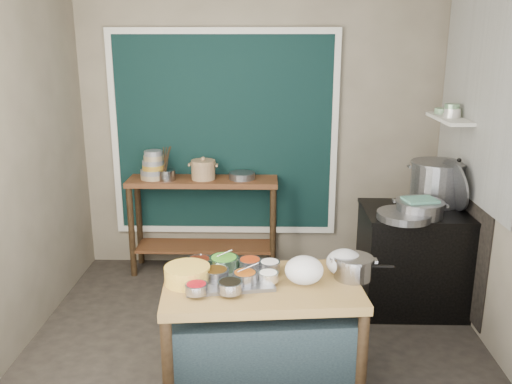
{
  "coord_description": "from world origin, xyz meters",
  "views": [
    {
      "loc": [
        0.09,
        -3.79,
        2.25
      ],
      "look_at": [
        -0.01,
        0.25,
        1.11
      ],
      "focal_mm": 38.0,
      "sensor_mm": 36.0,
      "label": 1
    }
  ],
  "objects_px": {
    "utensil_cup": "(167,175)",
    "ceramic_crock": "(203,171)",
    "back_counter": "(204,225)",
    "saucepan": "(353,267)",
    "condiment_tray": "(229,279)",
    "stock_pot": "(437,183)",
    "steamer": "(419,209)",
    "stove_block": "(415,260)",
    "prep_table": "(262,336)",
    "yellow_basin": "(187,275)"
  },
  "relations": [
    {
      "from": "utensil_cup",
      "to": "ceramic_crock",
      "type": "distance_m",
      "value": 0.35
    },
    {
      "from": "back_counter",
      "to": "saucepan",
      "type": "xyz_separation_m",
      "value": [
        1.19,
        -1.8,
        0.35
      ]
    },
    {
      "from": "condiment_tray",
      "to": "stock_pot",
      "type": "height_order",
      "value": "stock_pot"
    },
    {
      "from": "saucepan",
      "to": "utensil_cup",
      "type": "relative_size",
      "value": 1.58
    },
    {
      "from": "condiment_tray",
      "to": "stock_pot",
      "type": "xyz_separation_m",
      "value": [
        1.7,
        1.34,
        0.3
      ]
    },
    {
      "from": "steamer",
      "to": "back_counter",
      "type": "bearing_deg",
      "value": 154.11
    },
    {
      "from": "condiment_tray",
      "to": "saucepan",
      "type": "bearing_deg",
      "value": 5.15
    },
    {
      "from": "condiment_tray",
      "to": "utensil_cup",
      "type": "xyz_separation_m",
      "value": [
        -0.72,
        1.82,
        0.24
      ]
    },
    {
      "from": "saucepan",
      "to": "steamer",
      "type": "height_order",
      "value": "steamer"
    },
    {
      "from": "back_counter",
      "to": "stove_block",
      "type": "xyz_separation_m",
      "value": [
        1.9,
        -0.73,
        -0.05
      ]
    },
    {
      "from": "prep_table",
      "to": "yellow_basin",
      "type": "height_order",
      "value": "yellow_basin"
    },
    {
      "from": "stove_block",
      "to": "saucepan",
      "type": "bearing_deg",
      "value": -123.49
    },
    {
      "from": "stove_block",
      "to": "condiment_tray",
      "type": "distance_m",
      "value": 1.93
    },
    {
      "from": "yellow_basin",
      "to": "stock_pot",
      "type": "xyz_separation_m",
      "value": [
        1.96,
        1.37,
        0.26
      ]
    },
    {
      "from": "condiment_tray",
      "to": "steamer",
      "type": "height_order",
      "value": "steamer"
    },
    {
      "from": "steamer",
      "to": "stock_pot",
      "type": "bearing_deg",
      "value": 57.27
    },
    {
      "from": "ceramic_crock",
      "to": "stove_block",
      "type": "bearing_deg",
      "value": -20.77
    },
    {
      "from": "condiment_tray",
      "to": "steamer",
      "type": "relative_size",
      "value": 1.4
    },
    {
      "from": "prep_table",
      "to": "back_counter",
      "type": "distance_m",
      "value": 2.0
    },
    {
      "from": "back_counter",
      "to": "yellow_basin",
      "type": "distance_m",
      "value": 1.93
    },
    {
      "from": "stove_block",
      "to": "stock_pot",
      "type": "bearing_deg",
      "value": 46.6
    },
    {
      "from": "stove_block",
      "to": "condiment_tray",
      "type": "height_order",
      "value": "stove_block"
    },
    {
      "from": "saucepan",
      "to": "steamer",
      "type": "relative_size",
      "value": 0.67
    },
    {
      "from": "utensil_cup",
      "to": "saucepan",
      "type": "bearing_deg",
      "value": -48.78
    },
    {
      "from": "stove_block",
      "to": "yellow_basin",
      "type": "relative_size",
      "value": 3.08
    },
    {
      "from": "prep_table",
      "to": "yellow_basin",
      "type": "distance_m",
      "value": 0.64
    },
    {
      "from": "back_counter",
      "to": "ceramic_crock",
      "type": "distance_m",
      "value": 0.56
    },
    {
      "from": "ceramic_crock",
      "to": "stock_pot",
      "type": "xyz_separation_m",
      "value": [
        2.08,
        -0.52,
        0.03
      ]
    },
    {
      "from": "utensil_cup",
      "to": "steamer",
      "type": "relative_size",
      "value": 0.42
    },
    {
      "from": "back_counter",
      "to": "ceramic_crock",
      "type": "xyz_separation_m",
      "value": [
        0.01,
        -0.01,
        0.56
      ]
    },
    {
      "from": "saucepan",
      "to": "steamer",
      "type": "xyz_separation_m",
      "value": [
        0.66,
        0.9,
        0.12
      ]
    },
    {
      "from": "prep_table",
      "to": "steamer",
      "type": "relative_size",
      "value": 3.16
    },
    {
      "from": "condiment_tray",
      "to": "steamer",
      "type": "distance_m",
      "value": 1.77
    },
    {
      "from": "back_counter",
      "to": "prep_table",
      "type": "bearing_deg",
      "value": -72.5
    },
    {
      "from": "ceramic_crock",
      "to": "yellow_basin",
      "type": "bearing_deg",
      "value": -86.51
    },
    {
      "from": "stove_block",
      "to": "ceramic_crock",
      "type": "height_order",
      "value": "ceramic_crock"
    },
    {
      "from": "condiment_tray",
      "to": "stock_pot",
      "type": "relative_size",
      "value": 1.17
    },
    {
      "from": "stove_block",
      "to": "steamer",
      "type": "height_order",
      "value": "steamer"
    },
    {
      "from": "back_counter",
      "to": "utensil_cup",
      "type": "bearing_deg",
      "value": -170.39
    },
    {
      "from": "yellow_basin",
      "to": "ceramic_crock",
      "type": "relative_size",
      "value": 1.19
    },
    {
      "from": "utensil_cup",
      "to": "ceramic_crock",
      "type": "xyz_separation_m",
      "value": [
        0.35,
        0.04,
        0.03
      ]
    },
    {
      "from": "saucepan",
      "to": "condiment_tray",
      "type": "bearing_deg",
      "value": -172.04
    },
    {
      "from": "saucepan",
      "to": "prep_table",
      "type": "bearing_deg",
      "value": -167.34
    },
    {
      "from": "saucepan",
      "to": "utensil_cup",
      "type": "distance_m",
      "value": 2.32
    },
    {
      "from": "back_counter",
      "to": "condiment_tray",
      "type": "distance_m",
      "value": 1.93
    },
    {
      "from": "prep_table",
      "to": "yellow_basin",
      "type": "xyz_separation_m",
      "value": [
        -0.48,
        0.0,
        0.43
      ]
    },
    {
      "from": "stock_pot",
      "to": "steamer",
      "type": "distance_m",
      "value": 0.45
    },
    {
      "from": "yellow_basin",
      "to": "utensil_cup",
      "type": "xyz_separation_m",
      "value": [
        -0.46,
        1.85,
        0.19
      ]
    },
    {
      "from": "condiment_tray",
      "to": "yellow_basin",
      "type": "bearing_deg",
      "value": -173.64
    },
    {
      "from": "back_counter",
      "to": "yellow_basin",
      "type": "bearing_deg",
      "value": -86.24
    }
  ]
}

